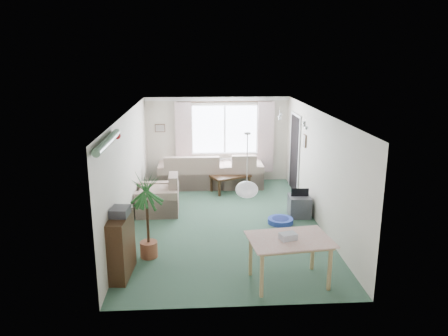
{
  "coord_description": "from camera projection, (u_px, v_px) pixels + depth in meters",
  "views": [
    {
      "loc": [
        -0.57,
        -8.85,
        3.58
      ],
      "look_at": [
        0.0,
        0.3,
        1.15
      ],
      "focal_mm": 35.0,
      "sensor_mm": 36.0,
      "label": 1
    }
  ],
  "objects": [
    {
      "name": "tv_cube",
      "position": [
        299.0,
        206.0,
        9.82
      ],
      "size": [
        0.49,
        0.54,
        0.47
      ],
      "primitive_type": "cube",
      "rotation": [
        0.0,
        0.0,
        -0.04
      ],
      "color": "#353439",
      "rests_on": "ground"
    },
    {
      "name": "bauble_cluster_b",
      "position": [
        306.0,
        123.0,
        8.72
      ],
      "size": [
        0.2,
        0.2,
        0.2
      ],
      "primitive_type": "sphere",
      "color": "silver"
    },
    {
      "name": "curtain_right",
      "position": [
        266.0,
        137.0,
        12.26
      ],
      "size": [
        0.45,
        0.08,
        2.0
      ],
      "primitive_type": "cube",
      "color": "beige"
    },
    {
      "name": "sofa",
      "position": [
        192.0,
        170.0,
        11.98
      ],
      "size": [
        1.83,
        0.97,
        0.92
      ],
      "primitive_type": "cube",
      "rotation": [
        0.0,
        0.0,
        3.14
      ],
      "color": "beige",
      "rests_on": "ground"
    },
    {
      "name": "ground",
      "position": [
        225.0,
        223.0,
        9.48
      ],
      "size": [
        6.5,
        6.5,
        0.0
      ],
      "primitive_type": "plane",
      "color": "#2F4E3B"
    },
    {
      "name": "bauble_cluster_a",
      "position": [
        280.0,
        115.0,
        9.86
      ],
      "size": [
        0.2,
        0.2,
        0.2
      ],
      "primitive_type": "sphere",
      "color": "silver"
    },
    {
      "name": "doorway",
      "position": [
        295.0,
        154.0,
        11.47
      ],
      "size": [
        0.03,
        0.95,
        2.0
      ],
      "primitive_type": "cube",
      "color": "black"
    },
    {
      "name": "houseplant",
      "position": [
        147.0,
        216.0,
        7.7
      ],
      "size": [
        0.73,
        0.73,
        1.56
      ],
      "primitive_type": "cylinder",
      "rotation": [
        0.0,
        0.0,
        0.1
      ],
      "color": "#1F5D31",
      "rests_on": "ground"
    },
    {
      "name": "armchair_left",
      "position": [
        158.0,
        194.0,
        10.01
      ],
      "size": [
        0.96,
        1.01,
        0.89
      ],
      "primitive_type": "cube",
      "rotation": [
        0.0,
        0.0,
        -1.55
      ],
      "color": "beige",
      "rests_on": "ground"
    },
    {
      "name": "photo_frame",
      "position": [
        233.0,
        172.0,
        11.53
      ],
      "size": [
        0.12,
        0.02,
        0.16
      ],
      "primitive_type": "cube",
      "rotation": [
        0.0,
        0.0,
        0.02
      ],
      "color": "#503329",
      "rests_on": "coffee_table"
    },
    {
      "name": "curtain_left",
      "position": [
        184.0,
        138.0,
        12.12
      ],
      "size": [
        0.45,
        0.08,
        2.0
      ],
      "primitive_type": "cube",
      "color": "beige"
    },
    {
      "name": "radiator",
      "position": [
        225.0,
        167.0,
        12.47
      ],
      "size": [
        1.2,
        0.1,
        0.55
      ],
      "primitive_type": "cube",
      "color": "white"
    },
    {
      "name": "pendant_lamp",
      "position": [
        247.0,
        190.0,
        6.9
      ],
      "size": [
        0.36,
        0.36,
        0.36
      ],
      "primitive_type": "sphere",
      "color": "white"
    },
    {
      "name": "bookshelf",
      "position": [
        121.0,
        246.0,
        7.13
      ],
      "size": [
        0.35,
        0.86,
        1.03
      ],
      "primitive_type": "cube",
      "rotation": [
        0.0,
        0.0,
        -0.08
      ],
      "color": "black",
      "rests_on": "ground"
    },
    {
      "name": "wall_picture_right",
      "position": [
        305.0,
        141.0,
        10.36
      ],
      "size": [
        0.03,
        0.24,
        0.3
      ],
      "primitive_type": "cube",
      "color": "brown"
    },
    {
      "name": "armchair_corner",
      "position": [
        243.0,
        169.0,
        12.03
      ],
      "size": [
        1.07,
        1.02,
        0.95
      ],
      "primitive_type": "cube",
      "rotation": [
        0.0,
        0.0,
        3.13
      ],
      "color": "beige",
      "rests_on": "ground"
    },
    {
      "name": "gift_box",
      "position": [
        288.0,
        237.0,
        6.79
      ],
      "size": [
        0.29,
        0.25,
        0.12
      ],
      "primitive_type": "cube",
      "rotation": [
        0.0,
        0.0,
        0.3
      ],
      "color": "#AFAEB9",
      "rests_on": "dining_table"
    },
    {
      "name": "window",
      "position": [
        225.0,
        129.0,
        12.23
      ],
      "size": [
        1.8,
        0.03,
        1.3
      ],
      "primitive_type": "cube",
      "color": "white"
    },
    {
      "name": "tinsel_garland",
      "position": [
        108.0,
        142.0,
        6.57
      ],
      "size": [
        1.6,
        1.6,
        0.12
      ],
      "primitive_type": "cylinder",
      "color": "#196626"
    },
    {
      "name": "hifi_box",
      "position": [
        120.0,
        212.0,
        7.02
      ],
      "size": [
        0.32,
        0.38,
        0.14
      ],
      "primitive_type": "cube",
      "rotation": [
        0.0,
        0.0,
        -0.11
      ],
      "color": "#36353A",
      "rests_on": "bookshelf"
    },
    {
      "name": "wall_picture_back",
      "position": [
        160.0,
        128.0,
        12.11
      ],
      "size": [
        0.28,
        0.03,
        0.22
      ],
      "primitive_type": "cube",
      "color": "brown"
    },
    {
      "name": "pet_bed",
      "position": [
        280.0,
        221.0,
        9.44
      ],
      "size": [
        0.62,
        0.62,
        0.11
      ],
      "primitive_type": "cylinder",
      "rotation": [
        0.0,
        0.0,
        -0.14
      ],
      "color": "#22289C",
      "rests_on": "ground"
    },
    {
      "name": "coffee_table",
      "position": [
        230.0,
        183.0,
        11.57
      ],
      "size": [
        1.13,
        0.91,
        0.45
      ],
      "primitive_type": "cube",
      "rotation": [
        0.0,
        0.0,
        0.42
      ],
      "color": "black",
      "rests_on": "ground"
    },
    {
      "name": "curtain_rod",
      "position": [
        225.0,
        102.0,
        11.95
      ],
      "size": [
        2.6,
        0.03,
        0.03
      ],
      "primitive_type": "cube",
      "color": "black"
    },
    {
      "name": "dining_table",
      "position": [
        289.0,
        261.0,
        6.93
      ],
      "size": [
        1.27,
        0.93,
        0.74
      ],
      "primitive_type": "cube",
      "rotation": [
        0.0,
        0.0,
        0.13
      ],
      "color": "tan",
      "rests_on": "ground"
    }
  ]
}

